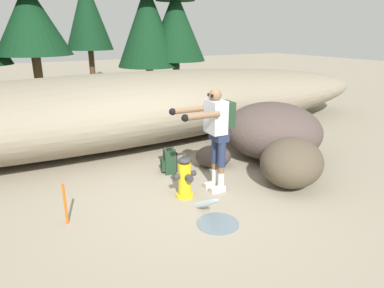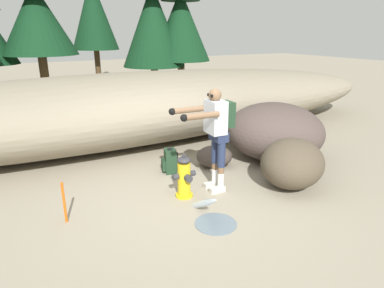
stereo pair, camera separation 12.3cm
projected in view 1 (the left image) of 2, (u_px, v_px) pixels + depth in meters
ground_plane at (192, 199)px, 5.41m from camera, size 56.00×56.00×0.04m
dirt_embankment at (121, 109)px, 7.87m from camera, size 15.58×3.20×1.63m
fire_hydrant at (185, 178)px, 5.35m from camera, size 0.38×0.33×0.72m
hydrant_water_jet at (207, 209)px, 4.88m from camera, size 0.58×1.11×0.58m
utility_worker at (216, 127)px, 5.35m from camera, size 0.99×0.57×1.70m
spare_backpack at (169, 161)px, 6.33m from camera, size 0.34×0.34×0.47m
boulder_large at (273, 131)px, 6.98m from camera, size 2.35×2.42×1.16m
boulder_mid at (292, 162)px, 5.76m from camera, size 1.65×1.60×0.82m
boulder_small at (213, 156)px, 6.61m from camera, size 0.85×0.78×0.41m
boulder_outlier at (302, 161)px, 6.34m from camera, size 0.61×0.65×0.42m
pine_tree_center at (29, 5)px, 11.82m from camera, size 2.66×2.66×5.80m
pine_tree_far_right at (147, 10)px, 12.45m from camera, size 2.36×2.36×6.17m
pine_tree_ridge_end at (175, 12)px, 12.79m from camera, size 2.27×2.27×5.79m
survey_stake at (65, 204)px, 4.59m from camera, size 0.04×0.04×0.60m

